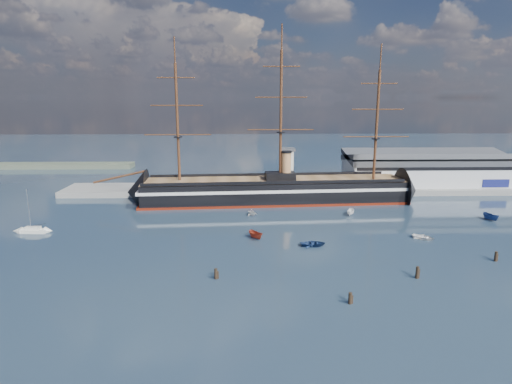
{
  "coord_description": "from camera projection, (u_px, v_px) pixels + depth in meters",
  "views": [
    {
      "loc": [
        -12.89,
        -82.39,
        34.98
      ],
      "look_at": [
        -9.67,
        35.0,
        9.0
      ],
      "focal_mm": 30.0,
      "sensor_mm": 36.0,
      "label": 1
    }
  ],
  "objects": [
    {
      "name": "piling_near_left",
      "position": [
        216.0,
        279.0,
        84.34
      ],
      "size": [
        0.64,
        0.64,
        2.86
      ],
      "primitive_type": "cylinder",
      "color": "black",
      "rests_on": "ground"
    },
    {
      "name": "motorboat_b",
      "position": [
        313.0,
        246.0,
        103.0
      ],
      "size": [
        1.63,
        3.82,
        1.76
      ],
      "primitive_type": "imported",
      "rotation": [
        0.0,
        0.0,
        1.6
      ],
      "color": "navy",
      "rests_on": "ground"
    },
    {
      "name": "sailboat",
      "position": [
        33.0,
        230.0,
        112.96
      ],
      "size": [
        7.51,
        2.68,
        11.8
      ],
      "rotation": [
        0.0,
        0.0,
        -0.07
      ],
      "color": "silver",
      "rests_on": "ground"
    },
    {
      "name": "motorboat_e",
      "position": [
        423.0,
        239.0,
        108.02
      ],
      "size": [
        3.19,
        3.43,
        1.57
      ],
      "primitive_type": "imported",
      "rotation": [
        0.0,
        0.0,
        0.87
      ],
      "color": "white",
      "rests_on": "ground"
    },
    {
      "name": "quay",
      "position": [
        305.0,
        192.0,
        162.76
      ],
      "size": [
        180.0,
        18.0,
        2.0
      ],
      "primitive_type": "cube",
      "color": "slate",
      "rests_on": "ground"
    },
    {
      "name": "quay_tower",
      "position": [
        287.0,
        168.0,
        157.54
      ],
      "size": [
        5.0,
        5.0,
        15.0
      ],
      "color": "silver",
      "rests_on": "ground"
    },
    {
      "name": "piling_near_right",
      "position": [
        417.0,
        278.0,
        84.6
      ],
      "size": [
        0.64,
        0.64,
        3.17
      ],
      "primitive_type": "cylinder",
      "color": "black",
      "rests_on": "ground"
    },
    {
      "name": "warehouse",
      "position": [
        426.0,
        169.0,
        166.23
      ],
      "size": [
        63.0,
        21.0,
        11.6
      ],
      "color": "#B7BABC",
      "rests_on": "ground"
    },
    {
      "name": "warship",
      "position": [
        269.0,
        190.0,
        145.89
      ],
      "size": [
        113.35,
        21.76,
        53.94
      ],
      "rotation": [
        0.0,
        0.0,
        0.06
      ],
      "color": "black",
      "rests_on": "ground"
    },
    {
      "name": "piling_near_mid",
      "position": [
        350.0,
        304.0,
        74.15
      ],
      "size": [
        0.64,
        0.64,
        2.78
      ],
      "primitive_type": "cylinder",
      "color": "black",
      "rests_on": "ground"
    },
    {
      "name": "ground",
      "position": [
        288.0,
        218.0,
        127.36
      ],
      "size": [
        600.0,
        600.0,
        0.0
      ],
      "primitive_type": "plane",
      "color": "#202E43",
      "rests_on": "ground"
    },
    {
      "name": "motorboat_a",
      "position": [
        256.0,
        239.0,
        108.29
      ],
      "size": [
        6.31,
        5.19,
        2.43
      ],
      "primitive_type": "imported",
      "rotation": [
        0.0,
        0.0,
        0.58
      ],
      "color": "#99321E",
      "rests_on": "ground"
    },
    {
      "name": "motorboat_d",
      "position": [
        252.0,
        215.0,
        129.77
      ],
      "size": [
        6.56,
        5.8,
        2.26
      ],
      "primitive_type": "imported",
      "rotation": [
        0.0,
        0.0,
        0.63
      ],
      "color": "silver",
      "rests_on": "ground"
    },
    {
      "name": "motorboat_c",
      "position": [
        351.0,
        215.0,
        129.92
      ],
      "size": [
        6.04,
        4.17,
        2.27
      ],
      "primitive_type": "imported",
      "rotation": [
        0.0,
        0.0,
        -0.41
      ],
      "color": "white",
      "rests_on": "ground"
    },
    {
      "name": "motorboat_f",
      "position": [
        490.0,
        220.0,
        124.61
      ],
      "size": [
        6.69,
        4.0,
        2.52
      ],
      "primitive_type": "imported",
      "rotation": [
        0.0,
        0.0,
        0.29
      ],
      "color": "navy",
      "rests_on": "ground"
    },
    {
      "name": "piling_far_right",
      "position": [
        495.0,
        261.0,
        93.47
      ],
      "size": [
        0.64,
        0.64,
        2.91
      ],
      "primitive_type": "cylinder",
      "color": "black",
      "rests_on": "ground"
    }
  ]
}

